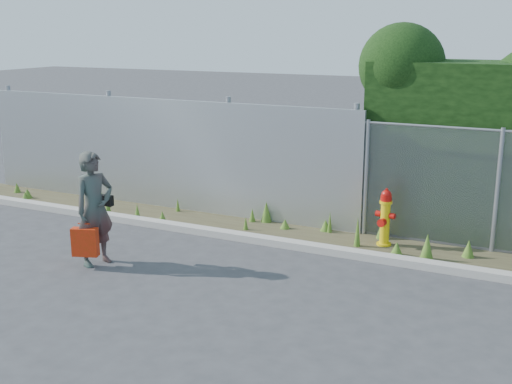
{
  "coord_description": "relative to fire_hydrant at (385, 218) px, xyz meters",
  "views": [
    {
      "loc": [
        3.99,
        -7.58,
        3.56
      ],
      "look_at": [
        -0.3,
        1.4,
        1.0
      ],
      "focal_mm": 45.0,
      "sensor_mm": 36.0,
      "label": 1
    }
  ],
  "objects": [
    {
      "name": "fire_hydrant",
      "position": [
        0.0,
        0.0,
        0.0
      ],
      "size": [
        0.33,
        0.3,
        1.0
      ],
      "rotation": [
        0.0,
        0.0,
        -0.18
      ],
      "color": "yellow",
      "rests_on": "ground"
    },
    {
      "name": "black_shoulder_bag",
      "position": [
        -3.75,
        -2.5,
        0.49
      ],
      "size": [
        0.22,
        0.09,
        0.17
      ],
      "rotation": [
        0.0,
        0.0,
        -0.04
      ],
      "color": "black"
    },
    {
      "name": "ground",
      "position": [
        -1.53,
        -2.55,
        -0.48
      ],
      "size": [
        80.0,
        80.0,
        0.0
      ],
      "primitive_type": "plane",
      "color": "#38383B",
      "rests_on": "ground"
    },
    {
      "name": "weed_strip",
      "position": [
        -0.73,
        -0.09,
        -0.38
      ],
      "size": [
        16.0,
        1.27,
        0.54
      ],
      "color": "#433C26",
      "rests_on": "ground"
    },
    {
      "name": "curb",
      "position": [
        -1.53,
        -0.75,
        -0.42
      ],
      "size": [
        16.0,
        0.22,
        0.12
      ],
      "primitive_type": "cube",
      "color": "#A7A097",
      "rests_on": "ground"
    },
    {
      "name": "corrugated_fence",
      "position": [
        -4.78,
        0.46,
        0.62
      ],
      "size": [
        8.5,
        0.21,
        2.3
      ],
      "color": "#A2A4A8",
      "rests_on": "ground"
    },
    {
      "name": "woman",
      "position": [
        -3.8,
        -2.73,
        0.4
      ],
      "size": [
        0.59,
        0.74,
        1.77
      ],
      "primitive_type": "imported",
      "rotation": [
        0.0,
        0.0,
        1.27
      ],
      "color": "#106557",
      "rests_on": "ground"
    },
    {
      "name": "red_tote_bag",
      "position": [
        -3.83,
        -2.95,
        -0.07
      ],
      "size": [
        0.39,
        0.15,
        0.52
      ],
      "rotation": [
        0.0,
        0.0,
        0.33
      ],
      "color": "#A52B09"
    }
  ]
}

